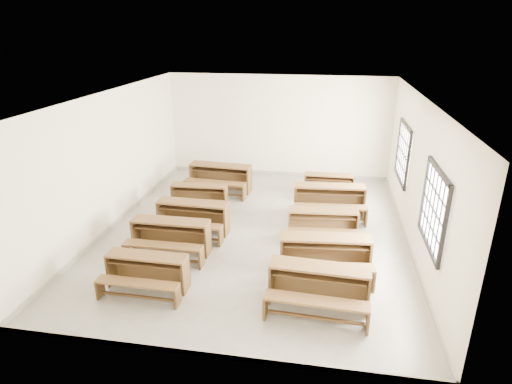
% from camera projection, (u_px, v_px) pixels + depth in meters
% --- Properties ---
extents(room, '(8.50, 8.50, 3.20)m').
position_uv_depth(room, '(260.00, 144.00, 9.43)').
color(room, gray).
rests_on(room, ground).
extents(desk_set_0, '(1.52, 0.80, 0.68)m').
position_uv_depth(desk_set_0, '(147.00, 270.00, 7.86)').
color(desk_set_0, brown).
rests_on(desk_set_0, ground).
extents(desk_set_1, '(1.66, 0.86, 0.75)m').
position_uv_depth(desk_set_1, '(170.00, 235.00, 9.09)').
color(desk_set_1, brown).
rests_on(desk_set_1, ground).
extents(desk_set_2, '(1.71, 0.93, 0.75)m').
position_uv_depth(desk_set_2, '(192.00, 215.00, 10.01)').
color(desk_set_2, brown).
rests_on(desk_set_2, ground).
extents(desk_set_3, '(1.50, 0.83, 0.66)m').
position_uv_depth(desk_set_3, '(199.00, 195.00, 11.35)').
color(desk_set_3, brown).
rests_on(desk_set_3, ground).
extents(desk_set_4, '(1.87, 1.07, 0.81)m').
position_uv_depth(desk_set_4, '(220.00, 176.00, 12.52)').
color(desk_set_4, brown).
rests_on(desk_set_4, ground).
extents(desk_set_5, '(1.76, 0.98, 0.77)m').
position_uv_depth(desk_set_5, '(319.00, 284.00, 7.32)').
color(desk_set_5, brown).
rests_on(desk_set_5, ground).
extents(desk_set_6, '(1.83, 1.07, 0.79)m').
position_uv_depth(desk_set_6, '(325.00, 253.00, 8.31)').
color(desk_set_6, brown).
rests_on(desk_set_6, ground).
extents(desk_set_7, '(1.64, 0.95, 0.71)m').
position_uv_depth(desk_set_7, '(323.00, 222.00, 9.71)').
color(desk_set_7, brown).
rests_on(desk_set_7, ground).
extents(desk_set_8, '(1.85, 1.05, 0.81)m').
position_uv_depth(desk_set_8, '(329.00, 198.00, 10.91)').
color(desk_set_8, brown).
rests_on(desk_set_8, ground).
extents(desk_set_9, '(1.41, 0.75, 0.63)m').
position_uv_depth(desk_set_9, '(329.00, 183.00, 12.23)').
color(desk_set_9, brown).
rests_on(desk_set_9, ground).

